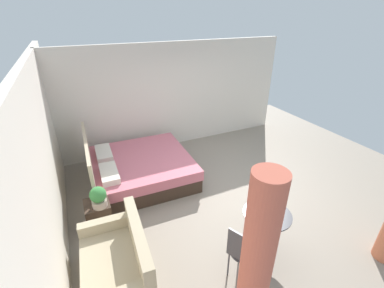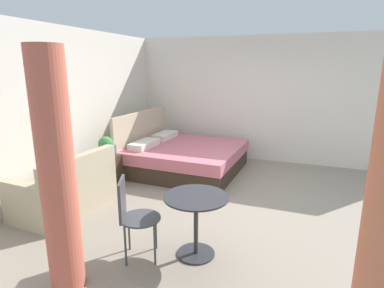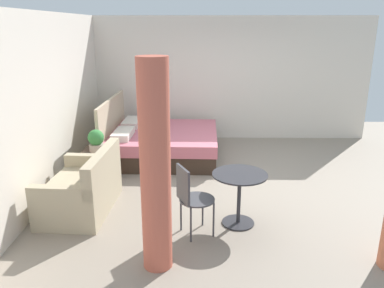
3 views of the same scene
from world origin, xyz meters
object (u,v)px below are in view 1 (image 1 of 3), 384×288
Objects in this scene: balcony_table at (266,224)px; cafe_chair_near_window at (242,251)px; couch at (119,266)px; nightstand at (99,215)px; bed at (139,168)px; vase at (96,195)px; potted_plant at (98,197)px.

balcony_table is 0.70m from cafe_chair_near_window.
couch is 2.18m from balcony_table.
couch is 2.69× the size of nightstand.
bed is 3.07m from cafe_chair_near_window.
vase is at bearing -12.28° from nightstand.
vase is (0.22, 0.02, -0.10)m from potted_plant.
bed is 1.53× the size of couch.
nightstand is at bearing 5.20° from couch.
cafe_chair_near_window is at bearing -138.68° from nightstand.
potted_plant is (1.08, 0.06, 0.41)m from couch.
couch is at bearing 159.15° from bed.
cafe_chair_near_window reaches higher than balcony_table.
nightstand is 0.46m from potted_plant.
couch is (-2.32, 0.88, 0.01)m from bed.
couch is 8.34× the size of vase.
cafe_chair_near_window is at bearing -137.97° from potted_plant.
potted_plant reaches higher than vase.
nightstand is 2.74m from balcony_table.
couch is 1.33m from vase.
couch reaches higher than balcony_table.
balcony_table is (-0.38, -2.14, 0.20)m from couch.
cafe_chair_near_window is at bearing -113.81° from couch.
couch is 1.15m from potted_plant.
nightstand is (1.18, 0.11, -0.04)m from couch.
bed is at bearing -40.89° from nightstand.
potted_plant is at bearing 3.09° from couch.
couch is 1.67m from cafe_chair_near_window.
potted_plant is 0.24m from vase.
couch is 1.18m from nightstand.
bed reaches higher than cafe_chair_near_window.
balcony_table is at bearing -154.97° from bed.
bed is 4.12× the size of nightstand.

